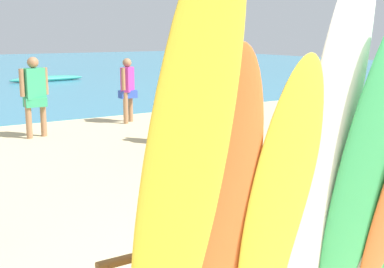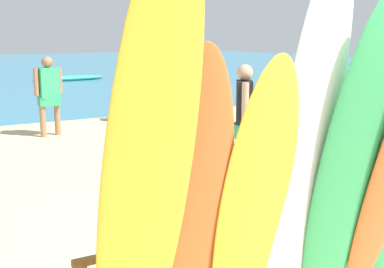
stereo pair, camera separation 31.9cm
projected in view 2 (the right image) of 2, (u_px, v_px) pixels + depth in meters
The scene contains 12 objects.
ground at pixel (9, 100), 16.31m from camera, with size 60.00×60.00×0.00m, color #D3BC8C.
surfboard_rack at pixel (324, 220), 4.25m from camera, with size 4.23×0.07×0.73m.
surfboard_yellow_0 at pixel (146, 189), 2.63m from camera, with size 0.51×0.06×2.76m, color yellow.
surfboard_orange_1 at pixel (188, 220), 3.00m from camera, with size 0.53×0.08×2.12m, color orange.
surfboard_yellow_2 at pixel (254, 214), 3.20m from camera, with size 0.56×0.06×2.05m, color yellow.
surfboard_white_3 at pixel (305, 156), 3.28m from camera, with size 0.51×0.06×2.72m, color white.
surfboard_green_4 at pixel (350, 172), 3.45m from camera, with size 0.57×0.07×2.45m, color #38B266.
beachgoer_strolling at pixel (244, 114), 7.34m from camera, with size 0.44×0.55×1.68m.
beachgoer_by_water at pixel (49, 91), 10.56m from camera, with size 0.61×0.30×1.64m.
beachgoer_midbeach at pixel (197, 94), 9.70m from camera, with size 0.44×0.65×1.71m.
beachgoer_photographing at pixel (142, 85), 12.21m from camera, with size 0.45×0.42×1.53m.
distant_boat at pixel (69, 78), 22.83m from camera, with size 3.34×0.87×0.26m.
Camera 2 is at (-2.94, -2.97, 2.12)m, focal length 48.14 mm.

